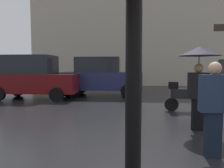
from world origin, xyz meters
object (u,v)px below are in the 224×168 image
object	(u,v)px
pedestrian_with_umbrella	(199,65)
parked_scooter	(184,95)
parked_car_left	(34,77)
parked_car_distant	(101,76)
pedestrian_with_bag	(215,104)

from	to	relation	value
pedestrian_with_umbrella	parked_scooter	world-z (taller)	pedestrian_with_umbrella
parked_car_left	pedestrian_with_umbrella	bearing A→B (deg)	133.06
pedestrian_with_umbrella	parked_car_distant	size ratio (longest dim) A/B	0.48
parked_car_left	parked_car_distant	distance (m)	3.37
pedestrian_with_umbrella	parked_scooter	bearing A→B (deg)	-174.06
pedestrian_with_umbrella	pedestrian_with_bag	world-z (taller)	pedestrian_with_umbrella
pedestrian_with_umbrella	parked_scooter	distance (m)	2.45
parked_scooter	parked_car_left	world-z (taller)	parked_car_left
pedestrian_with_umbrella	parked_scooter	xyz separation A→B (m)	(0.25, 2.22, -1.00)
pedestrian_with_umbrella	pedestrian_with_bag	size ratio (longest dim) A/B	1.25
pedestrian_with_bag	pedestrian_with_umbrella	bearing A→B (deg)	86.96
parked_scooter	pedestrian_with_umbrella	bearing A→B (deg)	-81.40
parked_car_left	parked_car_distant	xyz separation A→B (m)	(3.06, 1.41, 0.00)
parked_car_distant	parked_scooter	bearing A→B (deg)	-49.90
parked_scooter	parked_car_distant	world-z (taller)	parked_car_distant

